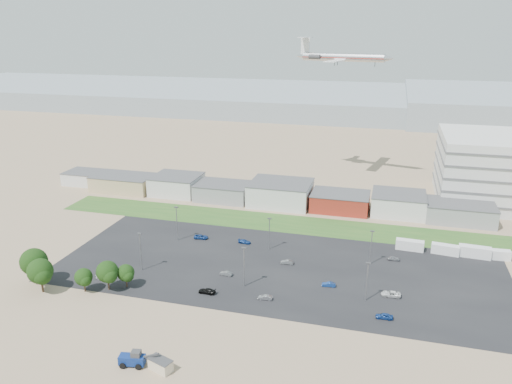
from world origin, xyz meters
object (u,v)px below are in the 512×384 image
(parked_car_13, at_px, (265,297))
(parked_car_10, at_px, (104,277))
(portable_shed, at_px, (161,365))
(parked_car_0, at_px, (391,294))
(telehandler, at_px, (132,358))
(parked_car_6, at_px, (245,242))
(parked_car_3, at_px, (207,291))
(parked_car_7, at_px, (287,262))
(parked_car_4, at_px, (226,273))
(airliner, at_px, (343,57))
(parked_car_2, at_px, (384,316))
(tree_far_left, at_px, (34,264))
(parked_car_9, at_px, (201,237))
(box_trailer_a, at_px, (410,245))
(parked_car_1, at_px, (329,284))
(parked_car_8, at_px, (394,258))

(parked_car_13, bearing_deg, parked_car_10, -94.62)
(portable_shed, relative_size, parked_car_0, 1.02)
(telehandler, height_order, parked_car_6, telehandler)
(parked_car_10, bearing_deg, parked_car_3, -86.52)
(parked_car_3, xyz_separation_m, parked_car_7, (15.57, 20.94, -0.05))
(telehandler, height_order, parked_car_4, telehandler)
(airliner, bearing_deg, parked_car_2, -65.63)
(parked_car_0, relative_size, parked_car_2, 1.22)
(tree_far_left, bearing_deg, airliner, 61.63)
(parked_car_2, distance_m, parked_car_10, 70.48)
(parked_car_2, height_order, parked_car_3, parked_car_2)
(parked_car_2, height_order, parked_car_9, parked_car_2)
(parked_car_6, bearing_deg, parked_car_0, -111.18)
(box_trailer_a, bearing_deg, parked_car_7, -146.74)
(parked_car_9, bearing_deg, airliner, -30.44)
(parked_car_4, xyz_separation_m, parked_car_6, (-1.22, 21.02, -0.01))
(portable_shed, distance_m, parked_car_4, 39.67)
(airliner, distance_m, parked_car_1, 109.66)
(box_trailer_a, height_order, parked_car_0, box_trailer_a)
(parked_car_10, bearing_deg, parked_car_9, -22.21)
(airliner, distance_m, parked_car_0, 112.70)
(airliner, xyz_separation_m, parked_car_9, (-32.66, -77.46, -50.21))
(portable_shed, xyz_separation_m, box_trailer_a, (46.42, 69.18, 0.29))
(telehandler, distance_m, parked_car_2, 54.94)
(parked_car_1, distance_m, parked_car_4, 26.82)
(airliner, height_order, parked_car_2, airliner)
(parked_car_2, bearing_deg, parked_car_4, -106.00)
(parked_car_4, distance_m, parked_car_10, 31.57)
(portable_shed, bearing_deg, parked_car_10, 155.15)
(parked_car_3, bearing_deg, parked_car_1, 115.11)
(parked_car_7, height_order, parked_car_9, parked_car_9)
(parked_car_9, bearing_deg, parked_car_2, -126.57)
(parked_car_4, height_order, parked_car_8, parked_car_8)
(airliner, bearing_deg, parked_car_9, -100.58)
(airliner, xyz_separation_m, parked_car_4, (-17.47, -98.26, -50.25))
(parked_car_6, bearing_deg, parked_car_7, -119.38)
(parked_car_0, distance_m, parked_car_4, 41.97)
(telehandler, height_order, box_trailer_a, telehandler)
(portable_shed, relative_size, parked_car_13, 1.38)
(parked_car_13, bearing_deg, parked_car_1, 120.77)
(parked_car_10, bearing_deg, parked_car_2, -86.94)
(tree_far_left, relative_size, parked_car_2, 2.85)
(portable_shed, bearing_deg, parked_car_7, 94.03)
(box_trailer_a, distance_m, parked_car_8, 9.65)
(tree_far_left, relative_size, parked_car_8, 3.25)
(parked_car_7, bearing_deg, parked_car_8, 106.00)
(parked_car_3, bearing_deg, portable_shed, 6.78)
(box_trailer_a, relative_size, airliner, 0.19)
(parked_car_3, bearing_deg, tree_far_left, -77.60)
(airliner, height_order, parked_car_4, airliner)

